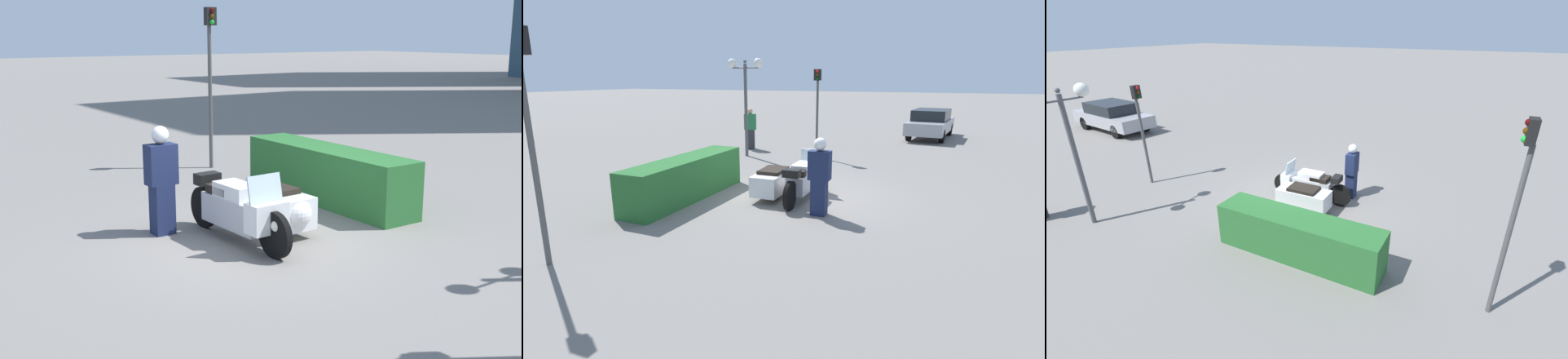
{
  "view_description": "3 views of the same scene",
  "coord_description": "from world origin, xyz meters",
  "views": [
    {
      "loc": [
        7.92,
        -5.28,
        3.11
      ],
      "look_at": [
        -0.2,
        0.29,
        0.9
      ],
      "focal_mm": 45.0,
      "sensor_mm": 36.0,
      "label": 1
    },
    {
      "loc": [
        -9.38,
        -3.61,
        2.96
      ],
      "look_at": [
        -1.19,
        -0.09,
        0.73
      ],
      "focal_mm": 28.0,
      "sensor_mm": 36.0,
      "label": 2
    },
    {
      "loc": [
        -4.66,
        8.39,
        4.92
      ],
      "look_at": [
        -0.01,
        -0.22,
        0.62
      ],
      "focal_mm": 24.0,
      "sensor_mm": 36.0,
      "label": 3
    }
  ],
  "objects": [
    {
      "name": "officer_rider",
      "position": [
        -1.17,
        -0.93,
        0.91
      ],
      "size": [
        0.3,
        0.48,
        1.72
      ],
      "rotation": [
        0.0,
        0.0,
        0.02
      ],
      "color": "#192347",
      "rests_on": "ground"
    },
    {
      "name": "twin_lamp_post",
      "position": [
        4.41,
        3.88,
        2.83
      ],
      "size": [
        0.34,
        1.43,
        3.66
      ],
      "color": "#4C4C51",
      "rests_on": "ground"
    },
    {
      "name": "traffic_light_far",
      "position": [
        -5.24,
        2.35,
        2.4
      ],
      "size": [
        0.23,
        0.26,
        3.69
      ],
      "rotation": [
        0.0,
        0.0,
        0.03
      ],
      "color": "#4C4C4C",
      "rests_on": "ground"
    },
    {
      "name": "hedge_bush_curbside",
      "position": [
        -1.28,
        2.55,
        0.52
      ],
      "size": [
        3.95,
        0.87,
        1.03
      ],
      "primitive_type": "cube",
      "color": "#28662D",
      "rests_on": "ground"
    },
    {
      "name": "parked_car_background",
      "position": [
        12.37,
        -2.32,
        0.76
      ],
      "size": [
        4.75,
        2.12,
        1.43
      ],
      "rotation": [
        0.0,
        0.0,
        -0.09
      ],
      "color": "#9E9EA3",
      "rests_on": "ground"
    },
    {
      "name": "traffic_light_near",
      "position": [
        5.21,
        1.3,
        2.16
      ],
      "size": [
        0.23,
        0.27,
        3.26
      ],
      "rotation": [
        0.0,
        0.0,
        3.26
      ],
      "color": "#4C4C4C",
      "rests_on": "ground"
    },
    {
      "name": "ground_plane",
      "position": [
        0.0,
        0.0,
        0.0
      ],
      "size": [
        160.0,
        160.0,
        0.0
      ],
      "primitive_type": "plane",
      "color": "slate"
    },
    {
      "name": "police_motorcycle",
      "position": [
        -0.16,
        0.23,
        0.47
      ],
      "size": [
        2.58,
        1.37,
        1.17
      ],
      "rotation": [
        0.0,
        0.0,
        0.04
      ],
      "color": "black",
      "rests_on": "ground"
    }
  ]
}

